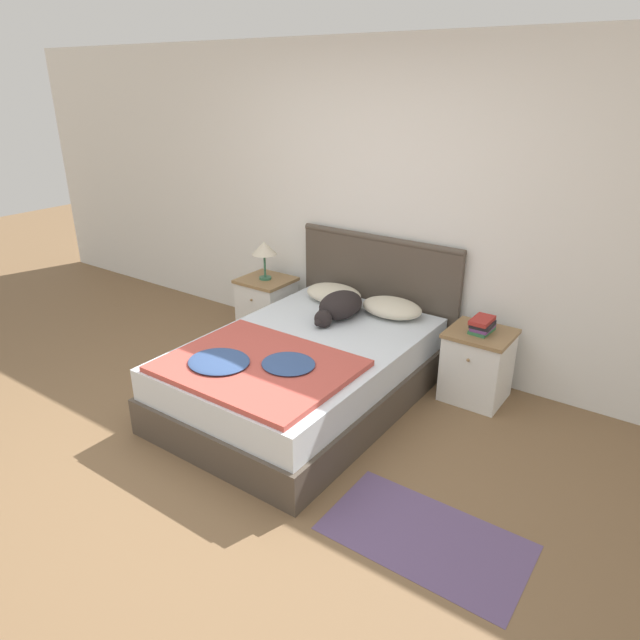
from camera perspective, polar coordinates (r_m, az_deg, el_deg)
ground_plane at (r=3.73m, az=-11.20°, el=-14.48°), size 16.00×16.00×0.00m
wall_back at (r=4.76m, az=6.54°, el=11.20°), size 9.00×0.06×2.55m
bed at (r=4.22m, az=-1.62°, el=-5.26°), size 1.40×2.05×0.49m
headboard at (r=4.90m, az=5.72°, el=2.71°), size 1.48×0.06×1.05m
nightstand_left at (r=5.35m, az=-5.33°, el=1.38°), size 0.46×0.44×0.55m
nightstand_right at (r=4.41m, az=15.43°, el=-4.36°), size 0.46×0.44×0.55m
pillow_left at (r=4.83m, az=1.38°, el=2.67°), size 0.50×0.35×0.14m
pillow_right at (r=4.57m, az=7.20°, el=1.23°), size 0.50×0.35×0.14m
quilt at (r=3.76m, az=-6.43°, el=-4.52°), size 1.19×0.96×0.07m
dog at (r=4.49m, az=1.96°, el=1.38°), size 0.30×0.62×0.21m
book_stack at (r=4.27m, az=15.93°, el=-0.48°), size 0.15×0.22×0.11m
table_lamp at (r=5.16m, az=-5.60°, el=7.04°), size 0.23×0.23×0.35m
rug at (r=3.28m, az=10.47°, el=-20.57°), size 1.06×0.60×0.00m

